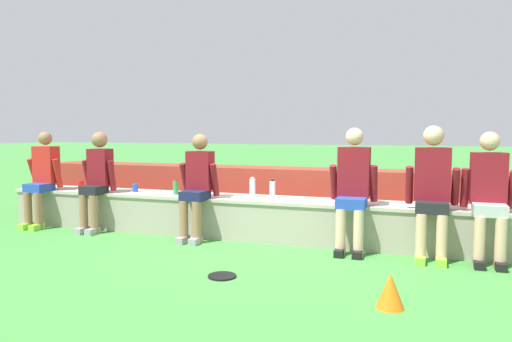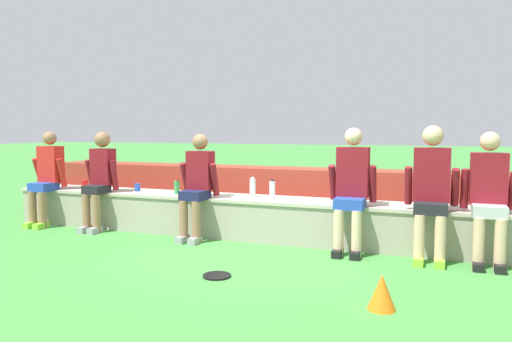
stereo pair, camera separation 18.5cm
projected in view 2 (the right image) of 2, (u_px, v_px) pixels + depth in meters
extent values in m
plane|color=#428E3D|center=(271.00, 245.00, 5.76)|extent=(80.00, 80.00, 0.00)
cube|color=#A8A08E|center=(279.00, 220.00, 6.01)|extent=(7.89, 0.59, 0.52)
cube|color=#BCB39F|center=(279.00, 200.00, 5.99)|extent=(7.93, 0.63, 0.04)
cube|color=brown|center=(296.00, 214.00, 6.74)|extent=(9.12, 0.63, 0.40)
cube|color=brown|center=(307.00, 194.00, 7.31)|extent=(9.12, 0.63, 0.81)
cylinder|color=#996B4C|center=(33.00, 209.00, 6.80)|extent=(0.11, 0.11, 0.52)
cylinder|color=#996B4C|center=(43.00, 210.00, 6.74)|extent=(0.11, 0.11, 0.52)
cube|color=#8CD833|center=(31.00, 225.00, 6.78)|extent=(0.10, 0.22, 0.08)
cube|color=#8CD833|center=(41.00, 226.00, 6.72)|extent=(0.10, 0.22, 0.08)
cube|color=#2347B2|center=(44.00, 187.00, 6.86)|extent=(0.30, 0.32, 0.12)
cube|color=red|center=(51.00, 164.00, 6.98)|extent=(0.34, 0.20, 0.53)
sphere|color=#996B4C|center=(50.00, 138.00, 6.94)|extent=(0.19, 0.19, 0.19)
cylinder|color=red|center=(39.00, 172.00, 7.04)|extent=(0.08, 0.21, 0.42)
cylinder|color=red|center=(62.00, 173.00, 6.89)|extent=(0.08, 0.17, 0.43)
cylinder|color=#996B4C|center=(86.00, 213.00, 6.49)|extent=(0.11, 0.11, 0.52)
cylinder|color=#996B4C|center=(96.00, 214.00, 6.43)|extent=(0.11, 0.11, 0.52)
cube|color=#99999E|center=(85.00, 229.00, 6.47)|extent=(0.10, 0.22, 0.08)
cube|color=#99999E|center=(95.00, 230.00, 6.41)|extent=(0.10, 0.22, 0.08)
cube|color=black|center=(96.00, 189.00, 6.54)|extent=(0.27, 0.29, 0.12)
cube|color=maroon|center=(103.00, 167.00, 6.66)|extent=(0.30, 0.20, 0.50)
sphere|color=#996B4C|center=(102.00, 139.00, 6.63)|extent=(0.22, 0.22, 0.22)
cylinder|color=maroon|center=(91.00, 174.00, 6.72)|extent=(0.08, 0.18, 0.43)
cylinder|color=maroon|center=(114.00, 175.00, 6.58)|extent=(0.08, 0.14, 0.43)
cylinder|color=#996B4C|center=(184.00, 221.00, 5.90)|extent=(0.11, 0.11, 0.52)
cylinder|color=#996B4C|center=(196.00, 222.00, 5.84)|extent=(0.11, 0.11, 0.52)
cube|color=#99999E|center=(182.00, 239.00, 5.88)|extent=(0.10, 0.22, 0.08)
cube|color=#99999E|center=(195.00, 240.00, 5.82)|extent=(0.10, 0.22, 0.08)
cube|color=#191E47|center=(195.00, 195.00, 5.98)|extent=(0.29, 0.34, 0.12)
cube|color=maroon|center=(200.00, 170.00, 6.09)|extent=(0.32, 0.20, 0.49)
sphere|color=#996B4C|center=(200.00, 142.00, 6.06)|extent=(0.20, 0.20, 0.20)
cylinder|color=maroon|center=(185.00, 178.00, 6.16)|extent=(0.08, 0.21, 0.42)
cylinder|color=maroon|center=(215.00, 180.00, 6.01)|extent=(0.08, 0.19, 0.43)
cylinder|color=beige|center=(338.00, 233.00, 5.24)|extent=(0.11, 0.11, 0.52)
cylinder|color=beige|center=(356.00, 234.00, 5.17)|extent=(0.11, 0.11, 0.52)
cube|color=black|center=(337.00, 253.00, 5.22)|extent=(0.10, 0.22, 0.08)
cube|color=black|center=(355.00, 255.00, 5.15)|extent=(0.10, 0.22, 0.08)
cube|color=#2347B2|center=(350.00, 203.00, 5.30)|extent=(0.32, 0.32, 0.12)
cube|color=maroon|center=(353.00, 172.00, 5.43)|extent=(0.36, 0.20, 0.57)
sphere|color=beige|center=(354.00, 137.00, 5.40)|extent=(0.20, 0.20, 0.20)
cylinder|color=maroon|center=(333.00, 182.00, 5.51)|extent=(0.08, 0.21, 0.42)
cylinder|color=maroon|center=(373.00, 184.00, 5.35)|extent=(0.08, 0.17, 0.43)
cylinder|color=#DBAD89|center=(419.00, 239.00, 4.92)|extent=(0.11, 0.11, 0.52)
cylinder|color=#DBAD89|center=(440.00, 241.00, 4.85)|extent=(0.11, 0.11, 0.52)
cube|color=#8CD833|center=(418.00, 261.00, 4.90)|extent=(0.10, 0.22, 0.08)
cube|color=#8CD833|center=(439.00, 263.00, 4.83)|extent=(0.10, 0.22, 0.08)
cube|color=black|center=(431.00, 208.00, 4.99)|extent=(0.33, 0.34, 0.12)
cube|color=maroon|center=(432.00, 174.00, 5.10)|extent=(0.37, 0.20, 0.57)
sphere|color=#DBAD89|center=(433.00, 136.00, 5.07)|extent=(0.22, 0.22, 0.22)
cylinder|color=maroon|center=(408.00, 186.00, 5.18)|extent=(0.08, 0.18, 0.43)
cylinder|color=maroon|center=(455.00, 187.00, 5.01)|extent=(0.08, 0.22, 0.42)
cylinder|color=#DBAD89|center=(478.00, 243.00, 4.75)|extent=(0.11, 0.11, 0.52)
cylinder|color=#DBAD89|center=(500.00, 245.00, 4.68)|extent=(0.11, 0.11, 0.52)
cube|color=black|center=(478.00, 266.00, 4.73)|extent=(0.10, 0.22, 0.08)
cube|color=black|center=(500.00, 268.00, 4.66)|extent=(0.10, 0.22, 0.08)
cube|color=#B2B2B7|center=(489.00, 211.00, 4.80)|extent=(0.32, 0.32, 0.12)
cube|color=maroon|center=(489.00, 178.00, 4.94)|extent=(0.35, 0.20, 0.53)
sphere|color=#DBAD89|center=(490.00, 141.00, 4.91)|extent=(0.20, 0.20, 0.20)
cylinder|color=maroon|center=(465.00, 189.00, 5.01)|extent=(0.08, 0.16, 0.43)
cylinder|color=silver|center=(272.00, 190.00, 6.02)|extent=(0.07, 0.07, 0.22)
cylinder|color=black|center=(272.00, 180.00, 6.01)|extent=(0.04, 0.04, 0.02)
cylinder|color=green|center=(177.00, 187.00, 6.44)|extent=(0.07, 0.07, 0.18)
cylinder|color=red|center=(177.00, 180.00, 6.43)|extent=(0.04, 0.04, 0.02)
cylinder|color=silver|center=(253.00, 188.00, 6.16)|extent=(0.08, 0.08, 0.24)
cylinder|color=white|center=(253.00, 178.00, 6.15)|extent=(0.05, 0.05, 0.02)
cylinder|color=red|center=(85.00, 184.00, 7.11)|extent=(0.08, 0.08, 0.12)
cylinder|color=blue|center=(138.00, 187.00, 6.74)|extent=(0.08, 0.08, 0.11)
cylinder|color=black|center=(217.00, 276.00, 4.51)|extent=(0.27, 0.27, 0.02)
cone|color=orange|center=(382.00, 292.00, 3.67)|extent=(0.22, 0.22, 0.28)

